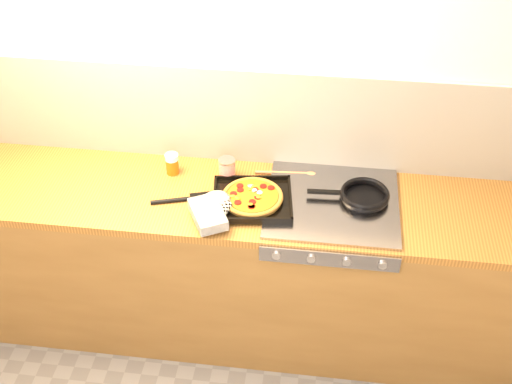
# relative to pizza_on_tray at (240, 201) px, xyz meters

# --- Properties ---
(room_shell) EXTENTS (3.20, 3.20, 3.20)m
(room_shell) POSITION_rel_pizza_on_tray_xyz_m (-0.04, 0.37, 0.21)
(room_shell) COLOR white
(room_shell) RESTS_ON ground
(counter_run) EXTENTS (3.20, 0.62, 0.90)m
(counter_run) POSITION_rel_pizza_on_tray_xyz_m (-0.04, 0.08, -0.49)
(counter_run) COLOR brown
(counter_run) RESTS_ON ground
(stovetop) EXTENTS (0.60, 0.56, 0.02)m
(stovetop) POSITION_rel_pizza_on_tray_xyz_m (0.41, 0.08, -0.04)
(stovetop) COLOR gray
(stovetop) RESTS_ON counter_run
(pizza_on_tray) EXTENTS (0.48, 0.46, 0.06)m
(pizza_on_tray) POSITION_rel_pizza_on_tray_xyz_m (0.00, 0.00, 0.00)
(pizza_on_tray) COLOR black
(pizza_on_tray) RESTS_ON stovetop
(frying_pan) EXTENTS (0.38, 0.24, 0.04)m
(frying_pan) POSITION_rel_pizza_on_tray_xyz_m (0.55, 0.12, -0.00)
(frying_pan) COLOR black
(frying_pan) RESTS_ON stovetop
(tomato_can) EXTENTS (0.10, 0.10, 0.11)m
(tomato_can) POSITION_rel_pizza_on_tray_xyz_m (-0.09, 0.21, 0.02)
(tomato_can) COLOR #9F0C13
(tomato_can) RESTS_ON counter_run
(juice_glass) EXTENTS (0.08, 0.08, 0.11)m
(juice_glass) POSITION_rel_pizza_on_tray_xyz_m (-0.36, 0.22, 0.01)
(juice_glass) COLOR #E2500D
(juice_glass) RESTS_ON counter_run
(wooden_spoon) EXTENTS (0.30, 0.05, 0.02)m
(wooden_spoon) POSITION_rel_pizza_on_tray_xyz_m (0.21, 0.28, -0.03)
(wooden_spoon) COLOR #A66946
(wooden_spoon) RESTS_ON counter_run
(black_spatula) EXTENTS (0.28, 0.13, 0.02)m
(black_spatula) POSITION_rel_pizza_on_tray_xyz_m (-0.27, 0.02, -0.03)
(black_spatula) COLOR black
(black_spatula) RESTS_ON counter_run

